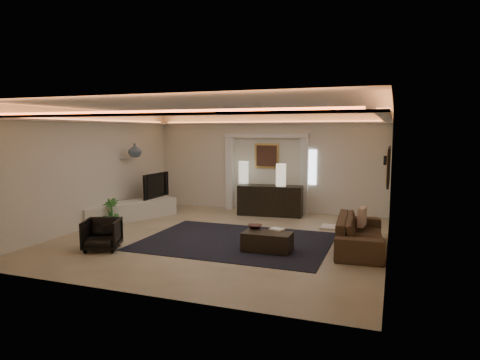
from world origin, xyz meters
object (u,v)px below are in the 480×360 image
(console, at_px, (270,201))
(sofa, at_px, (360,233))
(armchair, at_px, (102,234))
(coffee_table, at_px, (267,241))

(console, height_order, sofa, console)
(console, xyz_separation_m, armchair, (-2.21, -4.55, -0.08))
(sofa, height_order, armchair, sofa)
(sofa, distance_m, coffee_table, 1.89)
(sofa, bearing_deg, armchair, 106.89)
(console, distance_m, coffee_table, 3.64)
(coffee_table, distance_m, armchair, 3.33)
(console, relative_size, armchair, 2.59)
(console, distance_m, armchair, 5.06)
(sofa, height_order, coffee_table, sofa)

